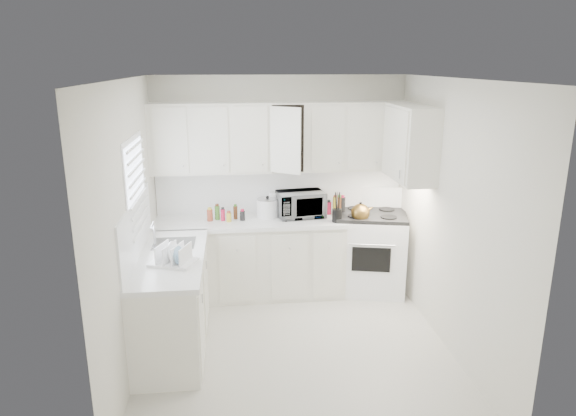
{
  "coord_description": "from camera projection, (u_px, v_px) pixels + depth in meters",
  "views": [
    {
      "loc": [
        -0.57,
        -4.55,
        2.74
      ],
      "look_at": [
        0.0,
        0.7,
        1.25
      ],
      "focal_mm": 32.34,
      "sensor_mm": 36.0,
      "label": 1
    }
  ],
  "objects": [
    {
      "name": "lower_cabinets_left",
      "position": [
        172.0,
        303.0,
        5.1
      ],
      "size": [
        0.6,
        1.6,
        0.9
      ],
      "primitive_type": null,
      "color": "silver",
      "rests_on": "floor"
    },
    {
      "name": "wall_left",
      "position": [
        130.0,
        229.0,
        4.65
      ],
      "size": [
        0.0,
        3.2,
        3.2
      ],
      "primitive_type": "plane",
      "rotation": [
        1.57,
        0.0,
        1.57
      ],
      "color": "silver",
      "rests_on": "ground"
    },
    {
      "name": "sauce_right_0",
      "position": [
        328.0,
        206.0,
        6.33
      ],
      "size": [
        0.06,
        0.06,
        0.19
      ],
      "primitive_type": "cylinder",
      "color": "#CB1B44",
      "rests_on": "countertop_back"
    },
    {
      "name": "wall_right",
      "position": [
        451.0,
        218.0,
        4.96
      ],
      "size": [
        0.0,
        3.2,
        3.2
      ],
      "primitive_type": "plane",
      "rotation": [
        1.57,
        0.0,
        -1.57
      ],
      "color": "silver",
      "rests_on": "ground"
    },
    {
      "name": "ceiling",
      "position": [
        297.0,
        79.0,
        4.45
      ],
      "size": [
        3.2,
        3.2,
        0.0
      ],
      "primitive_type": "plane",
      "rotation": [
        3.14,
        0.0,
        0.0
      ],
      "color": "white",
      "rests_on": "ground"
    },
    {
      "name": "stove",
      "position": [
        370.0,
        241.0,
        6.32
      ],
      "size": [
        0.95,
        0.84,
        1.27
      ],
      "primitive_type": null,
      "rotation": [
        0.0,
        0.0,
        -0.22
      ],
      "color": "white",
      "rests_on": "floor"
    },
    {
      "name": "spice_left_5",
      "position": [
        242.0,
        214.0,
        6.1
      ],
      "size": [
        0.06,
        0.06,
        0.13
      ],
      "primitive_type": "cylinder",
      "color": "black",
      "rests_on": "countertop_back"
    },
    {
      "name": "upper_cabinets_back",
      "position": [
        281.0,
        171.0,
        6.12
      ],
      "size": [
        3.0,
        0.33,
        0.8
      ],
      "primitive_type": null,
      "color": "silver",
      "rests_on": "wall_back"
    },
    {
      "name": "lower_cabinets_back",
      "position": [
        250.0,
        259.0,
        6.24
      ],
      "size": [
        2.22,
        0.6,
        0.9
      ],
      "primitive_type": null,
      "color": "silver",
      "rests_on": "floor"
    },
    {
      "name": "rice_cooker",
      "position": [
        267.0,
        206.0,
        6.19
      ],
      "size": [
        0.29,
        0.29,
        0.26
      ],
      "primitive_type": null,
      "rotation": [
        0.0,
        0.0,
        0.13
      ],
      "color": "white",
      "rests_on": "countertop_back"
    },
    {
      "name": "countertop_back",
      "position": [
        250.0,
        222.0,
        6.1
      ],
      "size": [
        2.24,
        0.64,
        0.05
      ],
      "primitive_type": "cube",
      "color": "silver",
      "rests_on": "lower_cabinets_back"
    },
    {
      "name": "backsplash_back",
      "position": [
        280.0,
        190.0,
        6.35
      ],
      "size": [
        2.98,
        0.02,
        0.55
      ],
      "primitive_type": "cube",
      "color": "white",
      "rests_on": "wall_back"
    },
    {
      "name": "countertop_left",
      "position": [
        170.0,
        258.0,
        4.97
      ],
      "size": [
        0.64,
        1.62,
        0.05
      ],
      "primitive_type": "cube",
      "color": "silver",
      "rests_on": "lower_cabinets_left"
    },
    {
      "name": "utensil_crock",
      "position": [
        337.0,
        207.0,
        5.97
      ],
      "size": [
        0.13,
        0.13,
        0.37
      ],
      "primitive_type": null,
      "rotation": [
        0.0,
        0.0,
        -0.06
      ],
      "color": "black",
      "rests_on": "countertop_back"
    },
    {
      "name": "paper_towel",
      "position": [
        274.0,
        203.0,
        6.3
      ],
      "size": [
        0.12,
        0.12,
        0.27
      ],
      "primitive_type": "cylinder",
      "color": "white",
      "rests_on": "countertop_back"
    },
    {
      "name": "tea_kettle",
      "position": [
        360.0,
        211.0,
        6.03
      ],
      "size": [
        0.27,
        0.23,
        0.25
      ],
      "primitive_type": null,
      "rotation": [
        0.0,
        0.0,
        -0.02
      ],
      "color": "olive",
      "rests_on": "stove"
    },
    {
      "name": "frying_pan",
      "position": [
        382.0,
        211.0,
        6.4
      ],
      "size": [
        0.41,
        0.54,
        0.04
      ],
      "primitive_type": null,
      "rotation": [
        0.0,
        0.0,
        -0.29
      ],
      "color": "black",
      "rests_on": "stove"
    },
    {
      "name": "wall_back",
      "position": [
        280.0,
        184.0,
        6.33
      ],
      "size": [
        3.0,
        0.0,
        3.0
      ],
      "primitive_type": "plane",
      "rotation": [
        1.57,
        0.0,
        0.0
      ],
      "color": "silver",
      "rests_on": "ground"
    },
    {
      "name": "upper_cabinets_right",
      "position": [
        408.0,
        180.0,
        5.67
      ],
      "size": [
        0.33,
        0.9,
        0.8
      ],
      "primitive_type": null,
      "color": "silver",
      "rests_on": "wall_right"
    },
    {
      "name": "spice_left_1",
      "position": [
        217.0,
        215.0,
        6.07
      ],
      "size": [
        0.06,
        0.06,
        0.13
      ],
      "primitive_type": "cylinder",
      "color": "#407928",
      "rests_on": "countertop_back"
    },
    {
      "name": "wall_front",
      "position": [
        327.0,
        298.0,
        3.27
      ],
      "size": [
        3.0,
        0.0,
        3.0
      ],
      "primitive_type": "plane",
      "rotation": [
        -1.57,
        0.0,
        0.0
      ],
      "color": "silver",
      "rests_on": "ground"
    },
    {
      "name": "window_blinds",
      "position": [
        137.0,
        192.0,
        4.92
      ],
      "size": [
        0.06,
        0.96,
        1.06
      ],
      "primitive_type": null,
      "color": "white",
      "rests_on": "wall_left"
    },
    {
      "name": "spice_left_0",
      "position": [
        210.0,
        213.0,
        6.15
      ],
      "size": [
        0.06,
        0.06,
        0.13
      ],
      "primitive_type": "cylinder",
      "color": "brown",
      "rests_on": "countertop_back"
    },
    {
      "name": "microwave",
      "position": [
        301.0,
        201.0,
        6.18
      ],
      "size": [
        0.59,
        0.38,
        0.37
      ],
      "primitive_type": "imported",
      "rotation": [
        0.0,
        0.0,
        0.15
      ],
      "color": "gray",
      "rests_on": "countertop_back"
    },
    {
      "name": "spice_left_3",
      "position": [
        229.0,
        214.0,
        6.09
      ],
      "size": [
        0.06,
        0.06,
        0.13
      ],
      "primitive_type": "cylinder",
      "color": "gold",
      "rests_on": "countertop_back"
    },
    {
      "name": "sauce_right_3",
      "position": [
        343.0,
        207.0,
        6.29
      ],
      "size": [
        0.06,
        0.06,
        0.19
      ],
      "primitive_type": "cylinder",
      "color": "black",
      "rests_on": "countertop_back"
    },
    {
      "name": "spice_left_4",
      "position": [
        236.0,
        212.0,
        6.18
      ],
      "size": [
        0.06,
        0.06,
        0.13
      ],
      "primitive_type": "cylinder",
      "color": "#563018",
      "rests_on": "countertop_back"
    },
    {
      "name": "spice_left_2",
      "position": [
        223.0,
        212.0,
        6.17
      ],
      "size": [
        0.06,
        0.06,
        0.13
      ],
      "primitive_type": "cylinder",
      "color": "#CB1B44",
      "rests_on": "countertop_back"
    },
    {
      "name": "floor",
      "position": [
        296.0,
        348.0,
        5.16
      ],
      "size": [
        3.2,
        3.2,
        0.0
      ],
      "primitive_type": "plane",
      "color": "beige",
      "rests_on": "ground"
    },
    {
      "name": "backsplash_left",
      "position": [
        136.0,
        230.0,
        4.86
      ],
      "size": [
        0.02,
        1.6,
        0.55
      ],
      "primitive_type": "cube",
      "color": "white",
      "rests_on": "wall_left"
    },
    {
      "name": "sauce_right_2",
      "position": [
        337.0,
        206.0,
        6.34
      ],
      "size": [
        0.06,
        0.06,
        0.19
      ],
      "primitive_type": "cylinder",
      "color": "#563018",
      "rests_on": "countertop_back"
    },
    {
      "name": "sauce_right_1",
      "position": [
        334.0,
        207.0,
        6.28
      ],
      "size": [
        0.06,
        0.06,
        0.19
      ],
      "primitive_type": "cylinder",
      "color": "gold",
      "rests_on": "countertop_back"
    },
    {
      "name": "dish_rack",
      "position": [
        173.0,
        253.0,
        4.74
      ],
      "size": [
        0.47,
        0.41,
        0.22
      ],
      "primitive_type": null,
      "rotation": [
        0.0,
        0.0,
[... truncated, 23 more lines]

